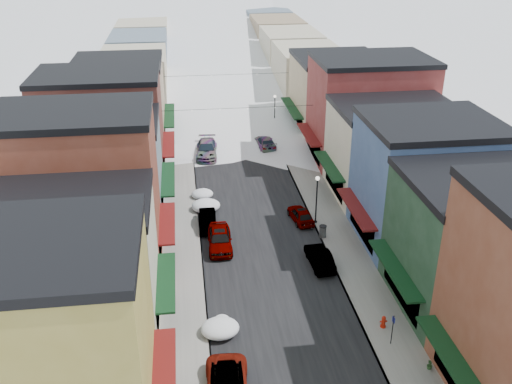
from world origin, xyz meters
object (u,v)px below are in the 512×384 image
object	(u,v)px
car_silver_sedan	(220,239)
streetlamp_near	(317,194)
fire_hydrant	(383,322)
car_green_sedan	(320,258)
trash_can	(323,231)
car_dark_hatch	(208,221)

from	to	relation	value
car_silver_sedan	streetlamp_near	world-z (taller)	streetlamp_near
fire_hydrant	car_silver_sedan	bearing A→B (deg)	129.95
car_green_sedan	streetlamp_near	bearing A→B (deg)	-103.49
car_green_sedan	trash_can	distance (m)	4.23
car_dark_hatch	car_green_sedan	distance (m)	11.02
car_green_sedan	car_dark_hatch	bearing A→B (deg)	-44.48
car_dark_hatch	streetlamp_near	world-z (taller)	streetlamp_near
car_silver_sedan	car_dark_hatch	bearing A→B (deg)	103.97
car_dark_hatch	car_green_sedan	size ratio (longest dim) A/B	0.96
car_green_sedan	fire_hydrant	size ratio (longest dim) A/B	4.98
trash_can	streetlamp_near	world-z (taller)	streetlamp_near
car_silver_sedan	trash_can	distance (m)	8.71
car_dark_hatch	fire_hydrant	bearing A→B (deg)	-54.45
car_dark_hatch	fire_hydrant	world-z (taller)	car_dark_hatch
trash_can	streetlamp_near	size ratio (longest dim) A/B	0.24
car_silver_sedan	car_dark_hatch	xyz separation A→B (m)	(-0.80, 3.56, -0.16)
trash_can	car_dark_hatch	bearing A→B (deg)	161.23
car_green_sedan	streetlamp_near	world-z (taller)	streetlamp_near
streetlamp_near	trash_can	bearing A→B (deg)	-90.00
car_green_sedan	trash_can	bearing A→B (deg)	-109.96
streetlamp_near	fire_hydrant	bearing A→B (deg)	-85.50
car_green_sedan	trash_can	world-z (taller)	car_green_sedan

